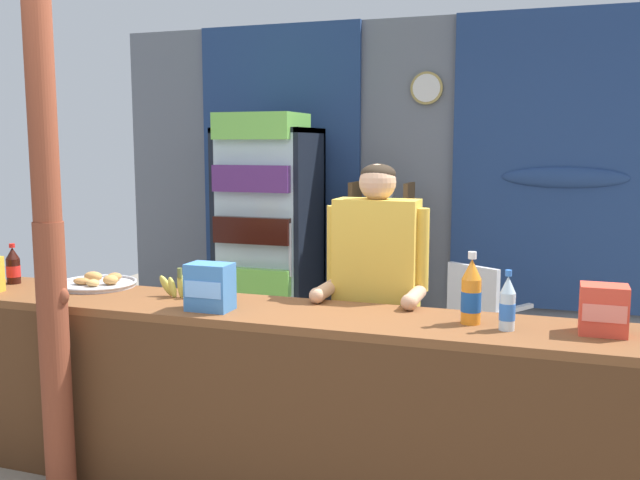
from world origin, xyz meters
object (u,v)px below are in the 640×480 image
Objects in this scene: banana_bunch at (180,286)px; soda_bottle_orange_soda at (471,293)px; soda_bottle_water at (507,305)px; snack_box_biscuit at (210,287)px; shopkeeper at (376,277)px; timber_post at (49,234)px; snack_box_crackers at (603,310)px; plastic_lawn_chair at (483,315)px; bottle_shelf_rack at (381,266)px; soda_bottle_cola at (13,267)px; drink_fridge at (267,225)px; pastry_tray at (98,283)px; stall_counter at (303,389)px.

soda_bottle_orange_soda is at bearing -1.81° from banana_bunch.
soda_bottle_orange_soda reaches higher than soda_bottle_water.
shopkeeper is at bearing 40.41° from snack_box_biscuit.
snack_box_biscuit is (0.69, 0.27, -0.26)m from timber_post.
soda_bottle_orange_soda is 0.17m from soda_bottle_water.
timber_post reaches higher than snack_box_crackers.
soda_bottle_water is (0.16, -0.06, -0.03)m from soda_bottle_orange_soda.
snack_box_biscuit is (-0.66, -0.57, 0.02)m from shopkeeper.
shopkeeper is at bearing 31.70° from timber_post.
shopkeeper is 1.15m from snack_box_crackers.
soda_bottle_water reaches higher than snack_box_biscuit.
plastic_lawn_chair is 1.93m from soda_bottle_orange_soda.
banana_bunch is (-1.47, 0.05, -0.08)m from soda_bottle_orange_soda.
soda_bottle_cola is (-1.56, -2.28, 0.28)m from bottle_shelf_rack.
drink_fridge is 8.41× the size of soda_bottle_cola.
pastry_tray is 0.59m from banana_bunch.
snack_box_crackers is 0.48× the size of pastry_tray.
soda_bottle_water is (2.04, 0.35, -0.26)m from timber_post.
soda_bottle_water is 1.63m from banana_bunch.
banana_bunch is (-0.74, 0.20, 0.39)m from stall_counter.
shopkeeper is at bearing 158.80° from snack_box_crackers.
banana_bunch is (0.36, -1.97, -0.09)m from drink_fridge.
bottle_shelf_rack is at bearing 21.24° from drink_fridge.
soda_bottle_orange_soda is at bearing 158.94° from soda_bottle_water.
stall_counter is 1.00m from soda_bottle_water.
timber_post reaches higher than banana_bunch.
snack_box_biscuit is at bearing -19.06° from pastry_tray.
stall_counter is 0.86m from banana_bunch.
snack_box_biscuit is (-1.36, -0.08, 0.00)m from soda_bottle_water.
soda_bottle_orange_soda is (0.12, -1.85, 0.54)m from plastic_lawn_chair.
timber_post reaches higher than soda_bottle_orange_soda.
pastry_tray is (-0.22, -1.87, -0.13)m from drink_fridge.
drink_fridge reaches higher than snack_box_crackers.
soda_bottle_orange_soda reaches higher than banana_bunch.
plastic_lawn_chair is at bearing 53.12° from banana_bunch.
soda_bottle_cola is (-1.82, 0.22, 0.43)m from stall_counter.
snack_box_crackers is (0.38, 0.07, -0.01)m from soda_bottle_water.
stall_counter is 12.24× the size of soda_bottle_orange_soda.
shopkeeper reaches higher than soda_bottle_water.
soda_bottle_cola is 0.88× the size of soda_bottle_water.
bottle_shelf_rack reaches higher than soda_bottle_orange_soda.
stall_counter is at bearing -14.85° from banana_bunch.
shopkeeper is at bearing -106.18° from plastic_lawn_chair.
pastry_tray is at bearing 167.22° from stall_counter.
banana_bunch is at bearing 176.23° from soda_bottle_water.
soda_bottle_cola is 1.08m from banana_bunch.
shopkeeper reaches higher than banana_bunch.
drink_fridge is 1.88m from pastry_tray.
stall_counter is 17.16× the size of soda_bottle_cola.
drink_fridge is 2.88m from soda_bottle_water.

